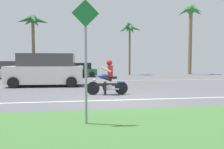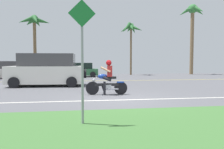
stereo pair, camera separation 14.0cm
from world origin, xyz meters
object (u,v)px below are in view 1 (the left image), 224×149
Objects in this scene: suv_nearby at (47,70)px; parked_car_0 at (14,70)px; palm_tree_1 at (191,18)px; palm_tree_0 at (33,24)px; street_sign at (86,51)px; palm_tree_2 at (130,30)px; motorcyclist at (108,80)px; parked_car_1 at (79,70)px.

suv_nearby is 1.19× the size of parked_car_0.
palm_tree_0 is at bearing -178.27° from palm_tree_1.
parked_car_0 is 1.39× the size of street_sign.
palm_tree_0 is at bearing -177.88° from palm_tree_2.
palm_tree_2 is at bearing 18.09° from parked_car_0.
suv_nearby is at bearing -145.40° from palm_tree_1.
palm_tree_2 is (4.53, 14.67, 4.52)m from motorcyclist.
motorcyclist is 0.40× the size of suv_nearby.
street_sign is (0.27, -16.84, 1.09)m from parked_car_1.
parked_car_1 is at bearing -168.77° from palm_tree_1.
street_sign is at bearing -103.35° from motorcyclist.
motorcyclist is 0.29× the size of palm_tree_0.
suv_nearby is 7.77m from parked_car_0.
palm_tree_2 is at bearing 73.76° from street_sign.
motorcyclist reaches higher than parked_car_0.
suv_nearby is at bearing -74.19° from palm_tree_0.
parked_car_0 is (-7.22, 10.83, 0.06)m from motorcyclist.
parked_car_0 is 13.15m from palm_tree_2.
motorcyclist reaches higher than parked_car_1.
parked_car_0 is at bearing 123.69° from motorcyclist.
parked_car_1 is at bearing 90.92° from street_sign.
suv_nearby is 13.83m from palm_tree_2.
parked_car_0 is 1.08× the size of parked_car_1.
palm_tree_1 is at bearing 11.62° from parked_car_0.
motorcyclist is 13.02m from parked_car_0.
palm_tree_2 is 2.09× the size of street_sign.
palm_tree_0 is at bearing 113.54° from motorcyclist.
suv_nearby is 0.74× the size of palm_tree_0.
palm_tree_1 reaches higher than palm_tree_0.
street_sign is at bearing -68.55° from parked_car_0.
street_sign is (-1.12, -4.71, 1.09)m from motorcyclist.
motorcyclist is at bearing 76.65° from street_sign.
palm_tree_0 is at bearing 105.81° from suv_nearby.
palm_tree_2 is at bearing 23.25° from parked_car_1.
parked_car_1 is (-1.39, 12.13, -0.01)m from motorcyclist.
suv_nearby is at bearing 129.12° from motorcyclist.
parked_car_0 is 5.98m from parked_car_1.
parked_car_1 is (5.84, 1.30, -0.07)m from parked_car_0.
palm_tree_1 reaches higher than parked_car_1.
suv_nearby is 9.12m from street_sign.
suv_nearby is 11.51m from palm_tree_0.
street_sign reaches higher than suv_nearby.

